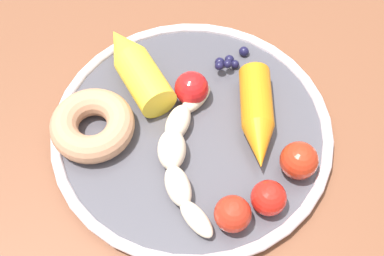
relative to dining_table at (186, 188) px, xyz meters
name	(u,v)px	position (x,y,z in m)	size (l,w,h in m)	color
dining_table	(186,188)	(0.00, 0.00, 0.00)	(1.25, 0.88, 0.71)	brown
plate	(192,129)	(0.03, -0.02, 0.09)	(0.31, 0.31, 0.02)	#4A484F
banana	(181,153)	(-0.01, 0.01, 0.10)	(0.19, 0.09, 0.03)	beige
carrot_orange	(257,117)	(0.01, -0.08, 0.11)	(0.13, 0.07, 0.04)	orange
carrot_yellow	(135,66)	(0.11, 0.03, 0.11)	(0.13, 0.07, 0.04)	yellow
donut	(92,125)	(0.05, 0.09, 0.10)	(0.09, 0.09, 0.03)	tan
blueberry_pile	(232,61)	(0.10, -0.08, 0.10)	(0.04, 0.05, 0.02)	#191638
tomato_near	(192,88)	(0.07, -0.03, 0.11)	(0.04, 0.04, 0.04)	red
tomato_mid	(269,198)	(-0.08, -0.06, 0.11)	(0.04, 0.04, 0.04)	red
tomato_far	(233,214)	(-0.09, -0.02, 0.11)	(0.04, 0.04, 0.04)	red
tomato_extra	(299,160)	(-0.05, -0.11, 0.11)	(0.04, 0.04, 0.04)	red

